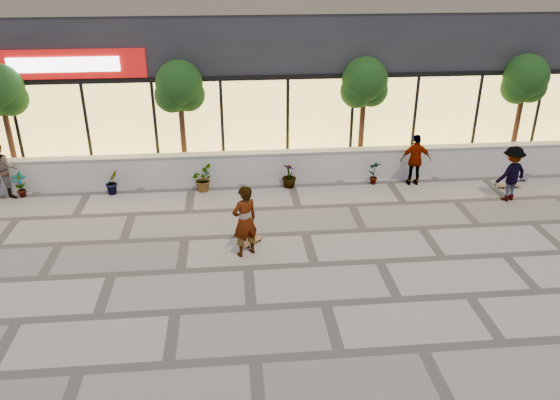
{
  "coord_description": "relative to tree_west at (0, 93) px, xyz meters",
  "views": [
    {
      "loc": [
        -1.92,
        -9.75,
        7.11
      ],
      "look_at": [
        -0.75,
        2.69,
        1.3
      ],
      "focal_mm": 35.0,
      "sensor_mm": 36.0,
      "label": 1
    }
  ],
  "objects": [
    {
      "name": "ground",
      "position": [
        9.0,
        -7.7,
        -2.99
      ],
      "size": [
        80.0,
        80.0,
        0.0
      ],
      "primitive_type": "plane",
      "color": "#AAA194",
      "rests_on": "ground"
    },
    {
      "name": "planter_wall",
      "position": [
        9.0,
        -0.7,
        -2.46
      ],
      "size": [
        22.0,
        0.42,
        1.04
      ],
      "color": "white",
      "rests_on": "ground"
    },
    {
      "name": "retail_building",
      "position": [
        9.0,
        4.79,
        1.26
      ],
      "size": [
        24.0,
        9.17,
        8.5
      ],
      "color": "#232328",
      "rests_on": "ground"
    },
    {
      "name": "shrub_a",
      "position": [
        0.5,
        -1.25,
        -2.58
      ],
      "size": [
        0.43,
        0.29,
        0.81
      ],
      "primitive_type": "imported",
      "color": "black",
      "rests_on": "ground"
    },
    {
      "name": "shrub_b",
      "position": [
        3.3,
        -1.25,
        -2.58
      ],
      "size": [
        0.57,
        0.57,
        0.81
      ],
      "primitive_type": "imported",
      "rotation": [
        0.0,
        0.0,
        0.82
      ],
      "color": "black",
      "rests_on": "ground"
    },
    {
      "name": "shrub_c",
      "position": [
        6.1,
        -1.25,
        -2.58
      ],
      "size": [
        0.68,
        0.77,
        0.81
      ],
      "primitive_type": "imported",
      "rotation": [
        0.0,
        0.0,
        1.64
      ],
      "color": "black",
      "rests_on": "ground"
    },
    {
      "name": "shrub_d",
      "position": [
        8.9,
        -1.25,
        -2.58
      ],
      "size": [
        0.64,
        0.64,
        0.81
      ],
      "primitive_type": "imported",
      "rotation": [
        0.0,
        0.0,
        2.46
      ],
      "color": "black",
      "rests_on": "ground"
    },
    {
      "name": "shrub_e",
      "position": [
        11.7,
        -1.25,
        -2.58
      ],
      "size": [
        0.46,
        0.35,
        0.81
      ],
      "primitive_type": "imported",
      "rotation": [
        0.0,
        0.0,
        3.28
      ],
      "color": "black",
      "rests_on": "ground"
    },
    {
      "name": "tree_west",
      "position": [
        0.0,
        0.0,
        0.0
      ],
      "size": [
        1.6,
        1.5,
        3.92
      ],
      "color": "#4A271A",
      "rests_on": "ground"
    },
    {
      "name": "tree_midwest",
      "position": [
        5.5,
        0.0,
        0.0
      ],
      "size": [
        1.6,
        1.5,
        3.92
      ],
      "color": "#4A271A",
      "rests_on": "ground"
    },
    {
      "name": "tree_mideast",
      "position": [
        11.5,
        0.0,
        0.0
      ],
      "size": [
        1.6,
        1.5,
        3.92
      ],
      "color": "#4A271A",
      "rests_on": "ground"
    },
    {
      "name": "tree_east",
      "position": [
        17.0,
        0.0,
        0.0
      ],
      "size": [
        1.6,
        1.5,
        3.92
      ],
      "color": "#4A271A",
      "rests_on": "ground"
    },
    {
      "name": "skater_center",
      "position": [
        7.33,
        -5.4,
        -2.04
      ],
      "size": [
        0.82,
        0.72,
        1.89
      ],
      "primitive_type": "imported",
      "rotation": [
        0.0,
        0.0,
        3.64
      ],
      "color": "white",
      "rests_on": "ground"
    },
    {
      "name": "skater_left",
      "position": [
        0.13,
        -1.4,
        -2.05
      ],
      "size": [
        1.11,
        1.0,
        1.87
      ],
      "primitive_type": "imported",
      "rotation": [
        0.0,
        0.0,
        0.39
      ],
      "color": "#968960",
      "rests_on": "ground"
    },
    {
      "name": "skater_right_near",
      "position": [
        12.99,
        -1.4,
        -2.13
      ],
      "size": [
        1.02,
        0.48,
        1.7
      ],
      "primitive_type": "imported",
      "rotation": [
        0.0,
        0.0,
        3.08
      ],
      "color": "silver",
      "rests_on": "ground"
    },
    {
      "name": "skater_right_far",
      "position": [
        15.5,
        -2.84,
        -2.12
      ],
      "size": [
        1.27,
        0.98,
        1.73
      ],
      "primitive_type": "imported",
      "rotation": [
        0.0,
        0.0,
        3.48
      ],
      "color": "maroon",
      "rests_on": "ground"
    },
    {
      "name": "skateboard_center",
      "position": [
        7.52,
        -4.9,
        -2.91
      ],
      "size": [
        0.63,
        0.65,
        0.09
      ],
      "rotation": [
        0.0,
        0.0,
        0.8
      ],
      "color": "brown",
      "rests_on": "ground"
    },
    {
      "name": "skateboard_right_near",
      "position": [
        16.0,
        -1.98,
        -2.91
      ],
      "size": [
        0.74,
        0.21,
        0.09
      ],
      "rotation": [
        0.0,
        0.0,
        0.03
      ],
      "color": "brown",
      "rests_on": "ground"
    },
    {
      "name": "skateboard_right_far",
      "position": [
        16.5,
        -1.5,
        -2.91
      ],
      "size": [
        0.8,
        0.35,
        0.09
      ],
      "rotation": [
        0.0,
        0.0,
        0.19
      ],
      "color": "#45467F",
      "rests_on": "ground"
    }
  ]
}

